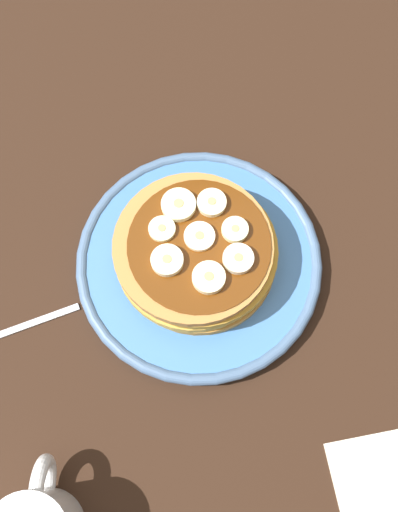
{
  "coord_description": "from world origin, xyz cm",
  "views": [
    {
      "loc": [
        -20.66,
        -1.25,
        60.77
      ],
      "look_at": [
        0.0,
        0.0,
        3.15
      ],
      "focal_mm": 41.76,
      "sensor_mm": 36.0,
      "label": 1
    }
  ],
  "objects_px": {
    "pancake_stack": "(196,252)",
    "banana_slice_6": "(162,229)",
    "banana_slice_5": "(212,203)",
    "napkin": "(394,492)",
    "banana_slice_4": "(179,205)",
    "banana_slice_7": "(209,278)",
    "fork": "(11,331)",
    "banana_slice_0": "(196,236)",
    "banana_slice_3": "(167,261)",
    "plate": "(199,262)",
    "banana_slice_1": "(238,259)",
    "banana_slice_2": "(235,230)"
  },
  "relations": [
    {
      "from": "banana_slice_3",
      "to": "banana_slice_6",
      "type": "relative_size",
      "value": 1.19
    },
    {
      "from": "banana_slice_4",
      "to": "banana_slice_7",
      "type": "relative_size",
      "value": 1.09
    },
    {
      "from": "banana_slice_1",
      "to": "banana_slice_7",
      "type": "bearing_deg",
      "value": 127.37
    },
    {
      "from": "banana_slice_0",
      "to": "banana_slice_4",
      "type": "height_order",
      "value": "banana_slice_4"
    },
    {
      "from": "banana_slice_0",
      "to": "banana_slice_7",
      "type": "distance_m",
      "value": 0.05
    },
    {
      "from": "banana_slice_6",
      "to": "banana_slice_7",
      "type": "height_order",
      "value": "banana_slice_7"
    },
    {
      "from": "pancake_stack",
      "to": "banana_slice_6",
      "type": "bearing_deg",
      "value": 69.45
    },
    {
      "from": "banana_slice_5",
      "to": "fork",
      "type": "bearing_deg",
      "value": 122.49
    },
    {
      "from": "banana_slice_0",
      "to": "banana_slice_6",
      "type": "bearing_deg",
      "value": 80.62
    },
    {
      "from": "banana_slice_5",
      "to": "banana_slice_6",
      "type": "xyz_separation_m",
      "value": [
        -0.03,
        0.05,
        -0.0
      ]
    },
    {
      "from": "banana_slice_2",
      "to": "banana_slice_7",
      "type": "bearing_deg",
      "value": 155.81
    },
    {
      "from": "banana_slice_2",
      "to": "banana_slice_7",
      "type": "xyz_separation_m",
      "value": [
        -0.05,
        0.02,
        0.0
      ]
    },
    {
      "from": "pancake_stack",
      "to": "banana_slice_4",
      "type": "bearing_deg",
      "value": 26.89
    },
    {
      "from": "banana_slice_7",
      "to": "banana_slice_0",
      "type": "bearing_deg",
      "value": 19.81
    },
    {
      "from": "plate",
      "to": "napkin",
      "type": "height_order",
      "value": "plate"
    },
    {
      "from": "banana_slice_3",
      "to": "pancake_stack",
      "type": "bearing_deg",
      "value": -53.39
    },
    {
      "from": "banana_slice_1",
      "to": "banana_slice_4",
      "type": "relative_size",
      "value": 0.87
    },
    {
      "from": "banana_slice_1",
      "to": "banana_slice_4",
      "type": "bearing_deg",
      "value": 48.98
    },
    {
      "from": "banana_slice_4",
      "to": "napkin",
      "type": "distance_m",
      "value": 0.34
    },
    {
      "from": "banana_slice_1",
      "to": "banana_slice_4",
      "type": "height_order",
      "value": "same"
    },
    {
      "from": "banana_slice_2",
      "to": "banana_slice_5",
      "type": "xyz_separation_m",
      "value": [
        0.03,
        0.02,
        0.0
      ]
    },
    {
      "from": "banana_slice_3",
      "to": "banana_slice_4",
      "type": "relative_size",
      "value": 0.91
    },
    {
      "from": "banana_slice_6",
      "to": "pancake_stack",
      "type": "bearing_deg",
      "value": -110.55
    },
    {
      "from": "plate",
      "to": "banana_slice_6",
      "type": "height_order",
      "value": "banana_slice_6"
    },
    {
      "from": "banana_slice_1",
      "to": "banana_slice_2",
      "type": "xyz_separation_m",
      "value": [
        0.03,
        0.0,
        -0.0
      ]
    },
    {
      "from": "pancake_stack",
      "to": "banana_slice_5",
      "type": "xyz_separation_m",
      "value": [
        0.04,
        -0.01,
        0.03
      ]
    },
    {
      "from": "plate",
      "to": "pancake_stack",
      "type": "height_order",
      "value": "pancake_stack"
    },
    {
      "from": "pancake_stack",
      "to": "banana_slice_1",
      "type": "distance_m",
      "value": 0.05
    },
    {
      "from": "plate",
      "to": "fork",
      "type": "bearing_deg",
      "value": 113.65
    },
    {
      "from": "plate",
      "to": "banana_slice_5",
      "type": "distance_m",
      "value": 0.07
    },
    {
      "from": "plate",
      "to": "banana_slice_4",
      "type": "height_order",
      "value": "banana_slice_4"
    },
    {
      "from": "napkin",
      "to": "pancake_stack",
      "type": "bearing_deg",
      "value": 43.0
    },
    {
      "from": "banana_slice_2",
      "to": "banana_slice_5",
      "type": "relative_size",
      "value": 0.9
    },
    {
      "from": "banana_slice_1",
      "to": "banana_slice_5",
      "type": "xyz_separation_m",
      "value": [
        0.06,
        0.03,
        -0.0
      ]
    },
    {
      "from": "plate",
      "to": "banana_slice_0",
      "type": "distance_m",
      "value": 0.06
    },
    {
      "from": "banana_slice_4",
      "to": "fork",
      "type": "height_order",
      "value": "banana_slice_4"
    },
    {
      "from": "pancake_stack",
      "to": "banana_slice_6",
      "type": "height_order",
      "value": "banana_slice_6"
    },
    {
      "from": "banana_slice_4",
      "to": "banana_slice_1",
      "type": "bearing_deg",
      "value": -131.02
    },
    {
      "from": "pancake_stack",
      "to": "banana_slice_7",
      "type": "relative_size",
      "value": 5.25
    },
    {
      "from": "banana_slice_5",
      "to": "fork",
      "type": "height_order",
      "value": "banana_slice_5"
    },
    {
      "from": "fork",
      "to": "banana_slice_1",
      "type": "bearing_deg",
      "value": -73.09
    },
    {
      "from": "banana_slice_0",
      "to": "napkin",
      "type": "relative_size",
      "value": 0.28
    },
    {
      "from": "banana_slice_3",
      "to": "banana_slice_7",
      "type": "xyz_separation_m",
      "value": [
        -0.02,
        -0.04,
        0.0
      ]
    },
    {
      "from": "plate",
      "to": "banana_slice_4",
      "type": "distance_m",
      "value": 0.07
    },
    {
      "from": "banana_slice_5",
      "to": "napkin",
      "type": "distance_m",
      "value": 0.33
    },
    {
      "from": "banana_slice_1",
      "to": "fork",
      "type": "height_order",
      "value": "banana_slice_1"
    },
    {
      "from": "pancake_stack",
      "to": "banana_slice_5",
      "type": "distance_m",
      "value": 0.05
    },
    {
      "from": "banana_slice_7",
      "to": "fork",
      "type": "relative_size",
      "value": 0.26
    },
    {
      "from": "banana_slice_5",
      "to": "banana_slice_6",
      "type": "bearing_deg",
      "value": 123.11
    },
    {
      "from": "banana_slice_3",
      "to": "napkin",
      "type": "relative_size",
      "value": 0.29
    }
  ]
}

